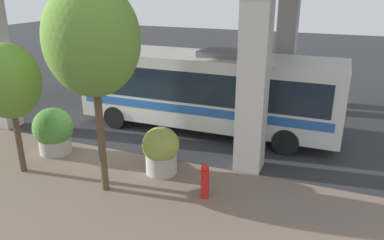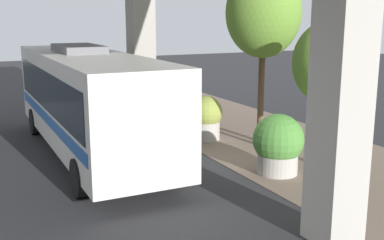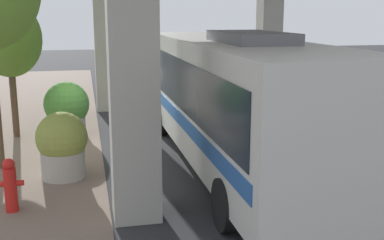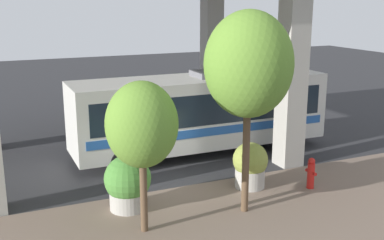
{
  "view_description": "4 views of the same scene",
  "coord_description": "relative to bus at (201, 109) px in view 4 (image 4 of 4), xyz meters",
  "views": [
    {
      "loc": [
        -11.07,
        -7.97,
        6.03
      ],
      "look_at": [
        0.88,
        -3.23,
        1.31
      ],
      "focal_mm": 35.0,
      "sensor_mm": 36.0,
      "label": 1
    },
    {
      "loc": [
        7.06,
        12.39,
        4.46
      ],
      "look_at": [
        0.54,
        -0.9,
        1.27
      ],
      "focal_mm": 45.0,
      "sensor_mm": 36.0,
      "label": 2
    },
    {
      "loc": [
        -0.36,
        -14.4,
        3.93
      ],
      "look_at": [
        2.11,
        -3.29,
        1.39
      ],
      "focal_mm": 45.0,
      "sensor_mm": 36.0,
      "label": 3
    },
    {
      "loc": [
        -14.63,
        5.38,
        6.45
      ],
      "look_at": [
        1.38,
        -1.7,
        2.02
      ],
      "focal_mm": 45.0,
      "sensor_mm": 36.0,
      "label": 4
    }
  ],
  "objects": [
    {
      "name": "planter_middle",
      "position": [
        -4.27,
        0.1,
        -1.08
      ],
      "size": [
        1.23,
        1.23,
        1.64
      ],
      "color": "#ADA89E",
      "rests_on": "ground"
    },
    {
      "name": "fire_hydrant",
      "position": [
        -5.22,
        -1.78,
        -1.34
      ],
      "size": [
        0.52,
        0.25,
        1.12
      ],
      "color": "red",
      "rests_on": "ground"
    },
    {
      "name": "sidewalk_strip",
      "position": [
        -6.29,
        2.97,
        -1.9
      ],
      "size": [
        6.0,
        40.0,
        0.02
      ],
      "color": "#7A6656",
      "rests_on": "ground"
    },
    {
      "name": "planter_front",
      "position": [
        -4.29,
        4.51,
        -1.04
      ],
      "size": [
        1.47,
        1.47,
        1.76
      ],
      "color": "#ADA89E",
      "rests_on": "ground"
    },
    {
      "name": "street_tree_near",
      "position": [
        -5.91,
        4.52,
        1.22
      ],
      "size": [
        1.99,
        1.99,
        4.35
      ],
      "color": "brown",
      "rests_on": "ground"
    },
    {
      "name": "bus",
      "position": [
        0.0,
        0.0,
        0.0
      ],
      "size": [
        2.8,
        10.88,
        3.52
      ],
      "color": "silver",
      "rests_on": "ground"
    },
    {
      "name": "ground_plane",
      "position": [
        -3.29,
        2.97,
        -1.91
      ],
      "size": [
        80.0,
        80.0,
        0.0
      ],
      "primitive_type": "plane",
      "color": "#2D2D30",
      "rests_on": "ground"
    },
    {
      "name": "street_tree_far",
      "position": [
        -5.89,
        1.24,
        2.67
      ],
      "size": [
        2.62,
        2.62,
        6.17
      ],
      "color": "brown",
      "rests_on": "ground"
    }
  ]
}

